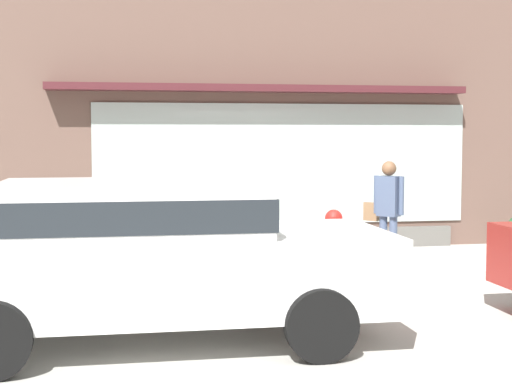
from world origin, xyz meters
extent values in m
plane|color=#B2AFA8|center=(0.00, 0.00, 0.00)|extent=(60.00, 60.00, 0.00)
cube|color=#B2B2AD|center=(0.00, -0.20, 0.06)|extent=(14.00, 0.24, 0.12)
cube|color=brown|center=(0.00, 3.20, 2.45)|extent=(14.00, 0.36, 4.91)
cube|color=#ADBCB7|center=(0.44, 3.00, 1.52)|extent=(6.68, 0.03, 2.13)
cube|color=#4C1E23|center=(0.00, 2.85, 2.83)|extent=(7.28, 0.56, 0.12)
cube|color=#605E59|center=(0.00, 2.98, 0.18)|extent=(7.08, 0.20, 0.36)
cylinder|color=red|center=(0.71, 0.76, 0.03)|extent=(0.36, 0.36, 0.06)
cylinder|color=red|center=(0.71, 0.76, 0.39)|extent=(0.24, 0.24, 0.66)
sphere|color=red|center=(0.71, 0.76, 0.79)|extent=(0.26, 0.26, 0.26)
cylinder|color=red|center=(0.55, 0.76, 0.42)|extent=(0.10, 0.09, 0.09)
cylinder|color=red|center=(0.88, 0.76, 0.42)|extent=(0.10, 0.09, 0.09)
cylinder|color=red|center=(0.71, 0.60, 0.42)|extent=(0.09, 0.10, 0.09)
cylinder|color=#475675|center=(1.50, 0.79, 0.40)|extent=(0.12, 0.12, 0.81)
cylinder|color=#475675|center=(1.62, 0.66, 0.40)|extent=(0.12, 0.12, 0.81)
cube|color=#475675|center=(1.56, 0.72, 1.11)|extent=(0.36, 0.37, 0.61)
sphere|color=brown|center=(1.56, 0.72, 1.53)|extent=(0.22, 0.22, 0.22)
cylinder|color=#475675|center=(1.42, 0.88, 1.13)|extent=(0.08, 0.08, 0.58)
cylinder|color=#475675|center=(1.70, 0.57, 1.13)|extent=(0.08, 0.08, 0.58)
cube|color=#846647|center=(1.38, 0.96, 0.86)|extent=(0.23, 0.25, 0.28)
cube|color=white|center=(-2.09, -2.86, 0.71)|extent=(4.56, 1.84, 0.75)
cube|color=white|center=(-2.32, -2.86, 1.32)|extent=(2.51, 1.68, 0.54)
cube|color=#1E2328|center=(-2.32, -2.86, 1.32)|extent=(2.56, 1.70, 0.30)
cylinder|color=black|center=(-0.69, -1.92, 0.33)|extent=(0.67, 0.18, 0.67)
cylinder|color=black|center=(-0.68, -3.78, 0.33)|extent=(0.67, 0.18, 0.67)
cylinder|color=black|center=(-3.51, -1.94, 0.33)|extent=(0.67, 0.18, 0.67)
cylinder|color=#4C4C51|center=(-2.86, 2.44, 0.19)|extent=(0.34, 0.34, 0.38)
cone|color=#3D8442|center=(-2.86, 2.44, 0.76)|extent=(0.31, 0.31, 0.76)
cylinder|color=#4C4C51|center=(-1.17, 2.18, 0.15)|extent=(0.33, 0.33, 0.31)
cone|color=#3D8442|center=(-1.17, 2.18, 0.64)|extent=(0.30, 0.30, 0.66)
cylinder|color=#33473D|center=(-4.04, 2.49, 0.16)|extent=(0.30, 0.30, 0.32)
sphere|color=#23562D|center=(-4.04, 2.49, 0.48)|extent=(0.37, 0.37, 0.37)
camera|label=1|loc=(-2.44, -10.38, 2.04)|focal=54.29mm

